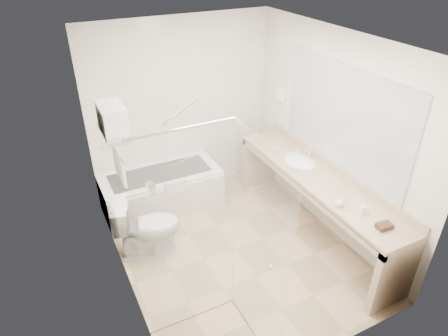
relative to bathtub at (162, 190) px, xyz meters
name	(u,v)px	position (x,y,z in m)	size (l,w,h in m)	color
floor	(235,249)	(0.50, -1.24, -0.28)	(3.20, 3.20, 0.00)	tan
ceiling	(239,42)	(0.50, -1.24, 2.22)	(2.60, 3.20, 0.10)	white
wall_back	(182,110)	(0.50, 0.36, 0.97)	(2.60, 0.10, 2.50)	silver
wall_front	(335,253)	(0.50, -2.84, 0.97)	(2.60, 0.10, 2.50)	silver
wall_left	(116,191)	(-0.80, -1.24, 0.97)	(0.10, 3.20, 2.50)	silver
wall_right	(332,137)	(1.80, -1.24, 0.97)	(0.10, 3.20, 2.50)	silver
bathtub	(162,190)	(0.00, 0.00, 0.00)	(1.60, 0.73, 0.59)	white
grab_bar_short	(117,144)	(-0.45, 0.32, 0.67)	(0.03, 0.03, 0.40)	silver
grab_bar_long	(180,111)	(0.45, 0.32, 0.97)	(0.03, 0.03, 0.60)	silver
shower_enclosure	(222,243)	(-0.13, -2.16, 0.79)	(0.96, 0.91, 2.11)	silver
towel_shelf	(113,126)	(-0.67, -0.89, 1.48)	(0.24, 0.55, 0.81)	silver
vanity_counter	(315,191)	(1.52, -1.39, 0.36)	(0.55, 2.70, 0.95)	tan
sink	(299,163)	(1.55, -0.99, 0.54)	(0.40, 0.52, 0.14)	white
faucet	(310,153)	(1.70, -0.99, 0.65)	(0.03, 0.03, 0.14)	silver
mirror	(344,118)	(1.79, -1.39, 1.27)	(0.02, 2.00, 1.20)	#A7ADB3
hairdryer_unit	(281,94)	(1.75, -0.19, 1.17)	(0.08, 0.10, 0.18)	silver
toilet	(147,227)	(-0.45, -0.81, 0.10)	(0.43, 0.77, 0.76)	white
amenity_basket	(384,226)	(1.51, -2.46, 0.60)	(0.15, 0.10, 0.05)	#4C331B
soap_bottle_a	(363,211)	(1.49, -2.18, 0.61)	(0.06, 0.14, 0.06)	silver
soap_bottle_b	(339,202)	(1.35, -1.97, 0.62)	(0.09, 0.12, 0.09)	silver
water_bottle_left	(297,154)	(1.52, -0.97, 0.67)	(0.07, 0.07, 0.22)	silver
water_bottle_mid	(257,131)	(1.43, -0.14, 0.66)	(0.06, 0.06, 0.18)	silver
water_bottle_right	(277,141)	(1.52, -0.52, 0.66)	(0.06, 0.06, 0.19)	silver
drinking_glass_near	(292,156)	(1.50, -0.89, 0.62)	(0.06, 0.06, 0.08)	silver
drinking_glass_far	(278,150)	(1.43, -0.67, 0.62)	(0.07, 0.07, 0.08)	silver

